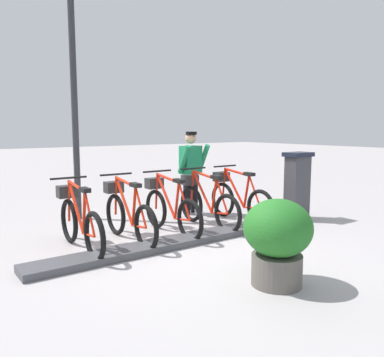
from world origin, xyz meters
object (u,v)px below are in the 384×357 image
payment_kiosk (297,185)px  bike_docked_3 (127,214)px  bike_docked_1 (206,203)px  bike_docked_4 (79,221)px  bike_docked_0 (238,198)px  lamp_post (73,66)px  planter_bush (278,238)px  worker_near_rack (191,169)px  bike_docked_2 (169,208)px

payment_kiosk → bike_docked_3: (0.57, 3.27, -0.24)m
bike_docked_1 → bike_docked_4: same height
bike_docked_0 → lamp_post: 3.90m
bike_docked_0 → bike_docked_1: bearing=90.0°
lamp_post → bike_docked_1: bearing=-140.2°
bike_docked_0 → planter_bush: bike_docked_0 is taller
bike_docked_3 → worker_near_rack: worker_near_rack is taller
worker_near_rack → bike_docked_4: bearing=110.1°
bike_docked_2 → worker_near_rack: bearing=-49.5°
bike_docked_0 → bike_docked_4: size_ratio=1.00×
bike_docked_2 → bike_docked_3: size_ratio=1.00×
bike_docked_0 → bike_docked_4: 3.05m
worker_near_rack → planter_bush: 3.77m
payment_kiosk → lamp_post: (2.50, 3.35, 2.19)m
bike_docked_3 → lamp_post: (1.93, 0.08, 2.43)m
bike_docked_1 → bike_docked_2: (0.00, 0.76, 0.00)m
bike_docked_0 → worker_near_rack: size_ratio=1.04×
payment_kiosk → planter_bush: bearing=125.6°
bike_docked_2 → worker_near_rack: worker_near_rack is taller
lamp_post → planter_bush: lamp_post is taller
bike_docked_3 → lamp_post: size_ratio=0.39×
payment_kiosk → bike_docked_1: payment_kiosk is taller
payment_kiosk → bike_docked_1: bearing=71.9°
bike_docked_4 → lamp_post: size_ratio=0.39×
bike_docked_3 → worker_near_rack: 2.20m
planter_bush → lamp_post: bearing=8.2°
bike_docked_2 → lamp_post: bearing=23.6°
bike_docked_0 → worker_near_rack: bearing=21.2°
payment_kiosk → bike_docked_0: size_ratio=0.74×
bike_docked_2 → payment_kiosk: bearing=-102.8°
payment_kiosk → bike_docked_0: bearing=59.9°
bike_docked_0 → planter_bush: (-2.52, 1.73, 0.11)m
bike_docked_2 → bike_docked_0: bearing=-90.0°
worker_near_rack → payment_kiosk: bearing=-138.7°
bike_docked_1 → bike_docked_2: 0.76m
bike_docked_3 → planter_bush: bike_docked_3 is taller
payment_kiosk → bike_docked_4: payment_kiosk is taller
bike_docked_2 → bike_docked_3: 0.76m
bike_docked_2 → bike_docked_1: bearing=-90.0°
lamp_post → worker_near_rack: bearing=-115.5°
bike_docked_1 → worker_near_rack: worker_near_rack is taller
worker_near_rack → planter_bush: size_ratio=1.71×
bike_docked_2 → lamp_post: size_ratio=0.39×
bike_docked_1 → bike_docked_3: size_ratio=1.00×
bike_docked_3 → worker_near_rack: (0.98, -1.91, 0.48)m
bike_docked_1 → lamp_post: bearing=39.8°
bike_docked_0 → bike_docked_1: size_ratio=1.00×
bike_docked_3 → worker_near_rack: size_ratio=1.04×
bike_docked_1 → bike_docked_4: size_ratio=1.00×
bike_docked_0 → payment_kiosk: bearing=-120.1°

